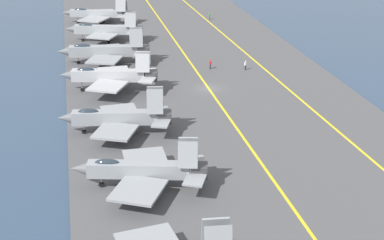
{
  "coord_description": "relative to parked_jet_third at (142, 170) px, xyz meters",
  "views": [
    {
      "loc": [
        -88.48,
        21.22,
        32.41
      ],
      "look_at": [
        -18.62,
        6.66,
        2.9
      ],
      "focal_mm": 55.0,
      "sensor_mm": 36.0,
      "label": 1
    }
  ],
  "objects": [
    {
      "name": "deck_stripe_centerline",
      "position": [
        30.91,
        -14.85,
        -2.22
      ],
      "size": [
        189.67,
        0.36,
        0.01
      ],
      "primitive_type": "cube",
      "color": "yellow",
      "rests_on": "carrier_deck"
    },
    {
      "name": "parked_jet_seventh",
      "position": [
        64.11,
        -0.44,
        0.39
      ],
      "size": [
        11.88,
        16.47,
        6.29
      ],
      "color": "#93999E",
      "rests_on": "carrier_deck"
    },
    {
      "name": "crew_red_vest",
      "position": [
        41.22,
        -17.6,
        -1.26
      ],
      "size": [
        0.43,
        0.34,
        1.74
      ],
      "color": "#232328",
      "rests_on": "carrier_deck"
    },
    {
      "name": "parked_jet_eighth",
      "position": [
        80.96,
        -0.1,
        0.22
      ],
      "size": [
        14.22,
        16.84,
        6.57
      ],
      "color": "#93999E",
      "rests_on": "carrier_deck"
    },
    {
      "name": "carrier_deck",
      "position": [
        30.91,
        -14.85,
        -2.42
      ],
      "size": [
        210.75,
        45.8,
        0.4
      ],
      "primitive_type": "cube",
      "color": "#4C4C4F",
      "rests_on": "ground"
    },
    {
      "name": "parked_jet_fourth",
      "position": [
        15.62,
        1.33,
        0.12
      ],
      "size": [
        13.03,
        15.33,
        6.48
      ],
      "color": "gray",
      "rests_on": "carrier_deck"
    },
    {
      "name": "crew_white_vest",
      "position": [
        39.33,
        -23.63,
        -1.26
      ],
      "size": [
        0.42,
        0.46,
        1.75
      ],
      "color": "#232328",
      "rests_on": "carrier_deck"
    },
    {
      "name": "deck_stripe_foul_line",
      "position": [
        30.91,
        -27.45,
        -2.22
      ],
      "size": [
        189.58,
        6.55,
        0.01
      ],
      "primitive_type": "cube",
      "rotation": [
        0.0,
        0.0,
        0.03
      ],
      "color": "yellow",
      "rests_on": "carrier_deck"
    },
    {
      "name": "ground_plane",
      "position": [
        30.91,
        -14.85,
        -2.62
      ],
      "size": [
        2000.0,
        2000.0,
        0.0
      ],
      "primitive_type": "plane",
      "color": "#2D425B"
    },
    {
      "name": "crew_green_vest",
      "position": [
        79.94,
        -26.62,
        -1.27
      ],
      "size": [
        0.43,
        0.34,
        1.74
      ],
      "color": "#4C473D",
      "rests_on": "carrier_deck"
    },
    {
      "name": "parked_jet_sixth",
      "position": [
        48.23,
        0.64,
        0.26
      ],
      "size": [
        13.66,
        17.09,
        6.71
      ],
      "color": "gray",
      "rests_on": "carrier_deck"
    },
    {
      "name": "parked_jet_third",
      "position": [
        0.0,
        0.0,
        0.0
      ],
      "size": [
        13.56,
        15.34,
        5.99
      ],
      "color": "gray",
      "rests_on": "carrier_deck"
    },
    {
      "name": "parked_jet_fifth",
      "position": [
        32.64,
        0.91,
        0.52
      ],
      "size": [
        13.29,
        15.8,
        6.56
      ],
      "color": "#A8AAAF",
      "rests_on": "carrier_deck"
    }
  ]
}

